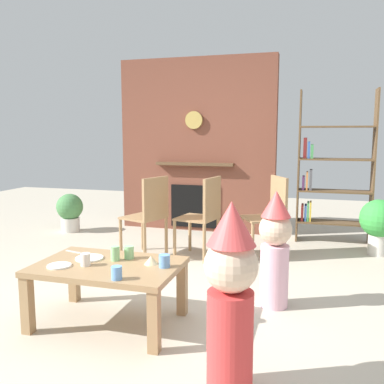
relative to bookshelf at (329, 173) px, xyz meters
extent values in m
plane|color=#BCB29E|center=(-1.35, -2.40, -0.87)|extent=(12.00, 12.00, 0.00)
cube|color=brown|center=(-1.77, 0.20, 0.33)|extent=(2.20, 0.18, 2.40)
cube|color=black|center=(-1.77, 0.10, -0.52)|extent=(0.70, 0.02, 0.60)
cube|color=brown|center=(-1.77, 0.06, 0.08)|extent=(1.10, 0.10, 0.04)
cylinder|color=tan|center=(-1.78, 0.08, 0.68)|extent=(0.24, 0.04, 0.24)
cube|color=brown|center=(-0.37, 0.00, 0.08)|extent=(0.02, 0.28, 1.90)
cube|color=brown|center=(0.51, 0.00, 0.08)|extent=(0.02, 0.28, 1.90)
cube|color=brown|center=(0.07, 0.00, -0.62)|extent=(0.86, 0.28, 0.02)
cube|color=brown|center=(0.07, 0.00, -0.22)|extent=(0.86, 0.28, 0.02)
cube|color=brown|center=(0.07, 0.00, 0.18)|extent=(0.86, 0.28, 0.02)
cube|color=brown|center=(0.07, 0.00, 0.58)|extent=(0.86, 0.28, 0.02)
cube|color=#B23333|center=(-0.30, 0.00, -0.51)|extent=(0.03, 0.20, 0.20)
cube|color=#3359A5|center=(-0.26, 0.00, -0.51)|extent=(0.03, 0.20, 0.20)
cube|color=#3F8C4C|center=(-0.23, 0.00, -0.49)|extent=(0.02, 0.20, 0.24)
cube|color=gold|center=(-0.20, 0.00, -0.49)|extent=(0.02, 0.20, 0.24)
cube|color=#8C4C99|center=(-0.30, 0.00, -0.13)|extent=(0.03, 0.20, 0.17)
cube|color=#D87F3F|center=(-0.26, 0.00, -0.10)|extent=(0.02, 0.20, 0.23)
cube|color=#4C4C51|center=(-0.21, 0.00, -0.08)|extent=(0.03, 0.20, 0.25)
cube|color=#B23333|center=(-0.30, 0.00, 0.32)|extent=(0.04, 0.20, 0.26)
cube|color=#3359A5|center=(-0.25, 0.00, 0.29)|extent=(0.03, 0.20, 0.21)
cube|color=#3F8C4C|center=(-0.21, 0.00, 0.27)|extent=(0.03, 0.20, 0.17)
cube|color=#9E7A51|center=(-1.57, -2.88, -0.45)|extent=(1.02, 0.67, 0.04)
cube|color=#9E7A51|center=(-2.04, -3.17, -0.67)|extent=(0.07, 0.07, 0.40)
cube|color=#9E7A51|center=(-1.11, -3.17, -0.67)|extent=(0.07, 0.07, 0.40)
cube|color=#9E7A51|center=(-2.04, -2.59, -0.67)|extent=(0.07, 0.07, 0.40)
cube|color=#9E7A51|center=(-1.11, -2.59, -0.67)|extent=(0.07, 0.07, 0.40)
cylinder|color=#8CD18C|center=(-1.56, -2.79, -0.37)|extent=(0.06, 0.06, 0.11)
cylinder|color=#8CD18C|center=(-1.48, -2.72, -0.38)|extent=(0.07, 0.07, 0.09)
cylinder|color=silver|center=(-1.70, -2.96, -0.38)|extent=(0.07, 0.07, 0.09)
cylinder|color=#669EE0|center=(-1.37, -3.15, -0.38)|extent=(0.07, 0.07, 0.09)
cylinder|color=#669EE0|center=(-1.16, -2.84, -0.38)|extent=(0.08, 0.08, 0.09)
cylinder|color=white|center=(-1.87, -3.03, -0.42)|extent=(0.17, 0.17, 0.01)
cylinder|color=white|center=(-1.76, -2.81, -0.42)|extent=(0.20, 0.20, 0.01)
cone|color=#EAC68C|center=(-1.27, -2.80, -0.40)|extent=(0.10, 0.10, 0.06)
cube|color=silver|center=(-1.97, -2.69, -0.42)|extent=(0.15, 0.05, 0.01)
cylinder|color=#D13838|center=(-0.58, -3.42, -0.60)|extent=(0.25, 0.25, 0.55)
sphere|color=beige|center=(-0.58, -3.42, -0.18)|extent=(0.28, 0.28, 0.28)
cone|color=#EA4C4C|center=(-0.58, -3.42, 0.04)|extent=(0.26, 0.26, 0.23)
cylinder|color=#EAB2C6|center=(-0.46, -2.24, -0.62)|extent=(0.22, 0.22, 0.50)
sphere|color=beige|center=(-0.46, -2.24, -0.25)|extent=(0.26, 0.26, 0.26)
cone|color=#EA4C4C|center=(-0.46, -2.24, -0.04)|extent=(0.23, 0.23, 0.21)
cube|color=#9E7A51|center=(-1.99, -1.24, -0.43)|extent=(0.51, 0.51, 0.02)
cube|color=#9E7A51|center=(-1.82, -1.30, -0.20)|extent=(0.16, 0.39, 0.45)
cylinder|color=#9E7A51|center=(-2.10, -1.01, -0.66)|extent=(0.04, 0.04, 0.43)
cylinder|color=#9E7A51|center=(-2.22, -1.35, -0.66)|extent=(0.04, 0.04, 0.43)
cylinder|color=#9E7A51|center=(-1.76, -1.13, -0.66)|extent=(0.04, 0.04, 0.43)
cylinder|color=#9E7A51|center=(-1.88, -1.47, -0.66)|extent=(0.04, 0.04, 0.43)
cube|color=#9E7A51|center=(-1.40, -1.12, -0.43)|extent=(0.47, 0.47, 0.02)
cube|color=#9E7A51|center=(-1.22, -1.16, -0.20)|extent=(0.11, 0.40, 0.45)
cylinder|color=#9E7A51|center=(-1.55, -0.91, -0.66)|extent=(0.04, 0.04, 0.43)
cylinder|color=#9E7A51|center=(-1.62, -1.26, -0.66)|extent=(0.04, 0.04, 0.43)
cylinder|color=#9E7A51|center=(-1.19, -0.98, -0.66)|extent=(0.04, 0.04, 0.43)
cylinder|color=#9E7A51|center=(-1.26, -1.33, -0.66)|extent=(0.04, 0.04, 0.43)
cube|color=#9E7A51|center=(-0.70, -0.93, -0.43)|extent=(0.54, 0.54, 0.02)
cube|color=#9E7A51|center=(-0.54, -0.84, -0.20)|extent=(0.22, 0.37, 0.45)
cylinder|color=#9E7A51|center=(-0.95, -0.86, -0.66)|extent=(0.04, 0.04, 0.43)
cylinder|color=#9E7A51|center=(-0.78, -1.17, -0.66)|extent=(0.04, 0.04, 0.43)
cylinder|color=#9E7A51|center=(-0.63, -0.69, -0.66)|extent=(0.04, 0.04, 0.43)
cylinder|color=#9E7A51|center=(-0.46, -1.00, -0.66)|extent=(0.04, 0.04, 0.43)
cylinder|color=beige|center=(0.55, -0.46, -0.75)|extent=(0.21, 0.21, 0.23)
sphere|color=green|center=(0.55, -0.46, -0.45)|extent=(0.43, 0.43, 0.43)
cylinder|color=beige|center=(-3.45, -0.43, -0.77)|extent=(0.26, 0.26, 0.19)
sphere|color=#468047|center=(-3.45, -0.43, -0.52)|extent=(0.37, 0.37, 0.37)
camera|label=1|loc=(-0.20, -5.46, 0.49)|focal=38.89mm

